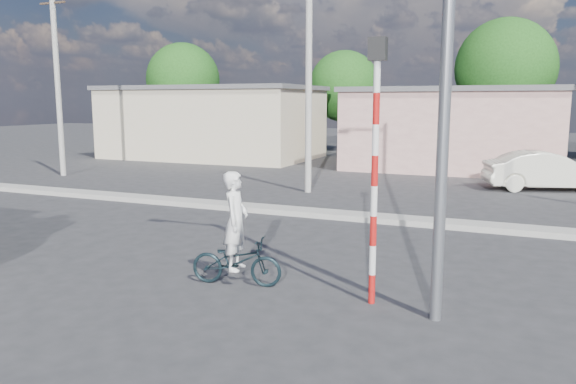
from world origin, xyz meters
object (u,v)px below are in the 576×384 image
at_px(bicycle, 236,261).
at_px(car_cream, 546,171).
at_px(traffic_pole, 375,150).
at_px(cyclist, 236,237).

distance_m(bicycle, car_cream, 15.59).
xyz_separation_m(car_cream, traffic_pole, (-2.98, -14.54, 1.85)).
height_order(bicycle, cyclist, cyclist).
bearing_deg(bicycle, cyclist, -0.00).
xyz_separation_m(bicycle, car_cream, (5.54, 14.57, 0.29)).
relative_size(car_cream, traffic_pole, 1.03).
bearing_deg(traffic_pole, car_cream, 78.40).
xyz_separation_m(cyclist, car_cream, (5.54, 14.57, -0.17)).
bearing_deg(cyclist, car_cream, -31.13).
bearing_deg(bicycle, car_cream, -31.13).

